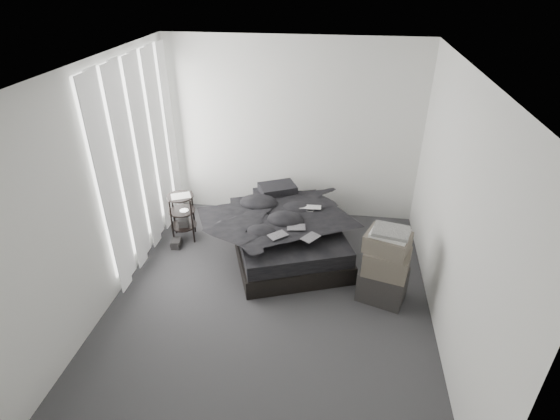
# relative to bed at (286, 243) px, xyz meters

# --- Properties ---
(floor) EXTENTS (3.60, 4.20, 0.01)m
(floor) POSITION_rel_bed_xyz_m (-0.05, -1.02, -0.12)
(floor) COLOR #343336
(floor) RESTS_ON ground
(ceiling) EXTENTS (3.60, 4.20, 0.01)m
(ceiling) POSITION_rel_bed_xyz_m (-0.05, -1.02, 2.48)
(ceiling) COLOR white
(ceiling) RESTS_ON ground
(wall_back) EXTENTS (3.60, 0.01, 2.60)m
(wall_back) POSITION_rel_bed_xyz_m (-0.05, 1.08, 1.18)
(wall_back) COLOR silver
(wall_back) RESTS_ON ground
(wall_front) EXTENTS (3.60, 0.01, 2.60)m
(wall_front) POSITION_rel_bed_xyz_m (-0.05, -3.12, 1.18)
(wall_front) COLOR silver
(wall_front) RESTS_ON ground
(wall_left) EXTENTS (0.01, 4.20, 2.60)m
(wall_left) POSITION_rel_bed_xyz_m (-1.85, -1.02, 1.18)
(wall_left) COLOR silver
(wall_left) RESTS_ON ground
(wall_right) EXTENTS (0.01, 4.20, 2.60)m
(wall_right) POSITION_rel_bed_xyz_m (1.75, -1.02, 1.18)
(wall_right) COLOR silver
(wall_right) RESTS_ON ground
(window_left) EXTENTS (0.02, 2.00, 2.30)m
(window_left) POSITION_rel_bed_xyz_m (-1.83, -0.12, 1.23)
(window_left) COLOR white
(window_left) RESTS_ON wall_left
(curtain_left) EXTENTS (0.06, 2.12, 2.48)m
(curtain_left) POSITION_rel_bed_xyz_m (-1.78, -0.12, 1.16)
(curtain_left) COLOR white
(curtain_left) RESTS_ON wall_left
(bed) EXTENTS (1.86, 2.12, 0.24)m
(bed) POSITION_rel_bed_xyz_m (0.00, 0.00, 0.00)
(bed) COLOR black
(bed) RESTS_ON floor
(mattress) EXTENTS (1.80, 2.05, 0.19)m
(mattress) POSITION_rel_bed_xyz_m (0.00, 0.00, 0.21)
(mattress) COLOR black
(mattress) RESTS_ON bed
(duvet) EXTENTS (1.74, 1.87, 0.21)m
(duvet) POSITION_rel_bed_xyz_m (0.01, -0.04, 0.41)
(duvet) COLOR black
(duvet) RESTS_ON mattress
(pillow_lower) EXTENTS (0.62, 0.52, 0.12)m
(pillow_lower) POSITION_rel_bed_xyz_m (-0.28, 0.63, 0.37)
(pillow_lower) COLOR black
(pillow_lower) RESTS_ON mattress
(pillow_upper) EXTENTS (0.60, 0.53, 0.11)m
(pillow_upper) POSITION_rel_bed_xyz_m (-0.21, 0.64, 0.49)
(pillow_upper) COLOR black
(pillow_upper) RESTS_ON pillow_lower
(laptop) EXTENTS (0.29, 0.19, 0.02)m
(laptop) POSITION_rel_bed_xyz_m (0.29, 0.15, 0.53)
(laptop) COLOR silver
(laptop) RESTS_ON duvet
(comic_a) EXTENTS (0.26, 0.26, 0.01)m
(comic_a) POSITION_rel_bed_xyz_m (-0.04, -0.52, 0.52)
(comic_a) COLOR black
(comic_a) RESTS_ON duvet
(comic_b) EXTENTS (0.24, 0.18, 0.01)m
(comic_b) POSITION_rel_bed_xyz_m (0.16, -0.31, 0.52)
(comic_b) COLOR black
(comic_b) RESTS_ON duvet
(comic_c) EXTENTS (0.25, 0.27, 0.01)m
(comic_c) POSITION_rel_bed_xyz_m (0.35, -0.51, 0.53)
(comic_c) COLOR black
(comic_c) RESTS_ON duvet
(side_stand) EXTENTS (0.44, 0.44, 0.66)m
(side_stand) POSITION_rel_bed_xyz_m (-1.46, 0.11, 0.21)
(side_stand) COLOR black
(side_stand) RESTS_ON floor
(papers) EXTENTS (0.31, 0.28, 0.01)m
(papers) POSITION_rel_bed_xyz_m (-1.45, 0.11, 0.55)
(papers) COLOR white
(papers) RESTS_ON side_stand
(floor_books) EXTENTS (0.14, 0.18, 0.12)m
(floor_books) POSITION_rel_bed_xyz_m (-1.50, -0.12, -0.06)
(floor_books) COLOR black
(floor_books) RESTS_ON floor
(box_lower) EXTENTS (0.61, 0.54, 0.38)m
(box_lower) POSITION_rel_bed_xyz_m (1.21, -0.78, 0.07)
(box_lower) COLOR #242424
(box_lower) RESTS_ON floor
(box_mid) EXTENTS (0.56, 0.48, 0.29)m
(box_mid) POSITION_rel_bed_xyz_m (1.22, -0.80, 0.40)
(box_mid) COLOR #585045
(box_mid) RESTS_ON box_lower
(box_upper) EXTENTS (0.56, 0.51, 0.20)m
(box_upper) POSITION_rel_bed_xyz_m (1.20, -0.78, 0.64)
(box_upper) COLOR #585045
(box_upper) RESTS_ON box_mid
(art_book_white) EXTENTS (0.47, 0.42, 0.04)m
(art_book_white) POSITION_rel_bed_xyz_m (1.21, -0.78, 0.76)
(art_book_white) COLOR silver
(art_book_white) RESTS_ON box_upper
(art_book_snake) EXTENTS (0.43, 0.37, 0.04)m
(art_book_snake) POSITION_rel_bed_xyz_m (1.22, -0.80, 0.80)
(art_book_snake) COLOR silver
(art_book_snake) RESTS_ON art_book_white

